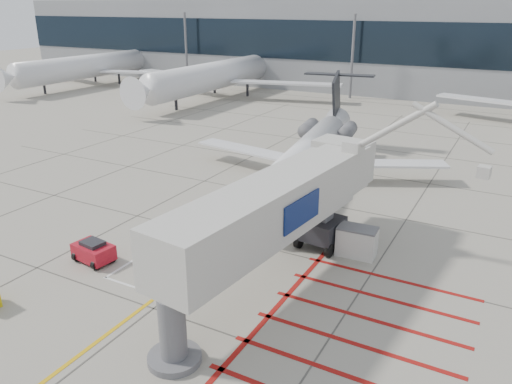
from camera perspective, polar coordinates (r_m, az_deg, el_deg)
The scene contains 12 objects.
ground_plane at distance 27.00m, azimuth -6.18°, elevation -8.95°, with size 260.00×260.00×0.00m, color #9B9686.
regional_jet at distance 36.96m, azimuth 5.00°, elevation 5.42°, with size 21.89×27.60×7.23m, color silver, non-canonical shape.
jet_bridge at distance 23.44m, azimuth 1.02°, elevation -3.43°, with size 8.82×18.61×7.44m, color beige, non-canonical shape.
pushback_tug at distance 28.88m, azimuth -18.08°, elevation -6.41°, with size 2.22×1.39×1.29m, color #B01121, non-canonical shape.
baggage_cart at distance 31.83m, azimuth 5.56°, elevation -2.87°, with size 1.99×1.26×1.26m, color #5B5A5F, non-canonical shape.
ground_power_unit at distance 28.60m, azimuth 11.45°, elevation -5.56°, with size 2.15×1.25×1.70m, color silver, non-canonical shape.
cone_nose at distance 35.18m, azimuth -7.39°, elevation -1.30°, with size 0.33×0.33×0.46m, color #F34E0C.
cone_side at distance 30.75m, azimuth 7.21°, elevation -4.58°, with size 0.37×0.37×0.52m, color #DE5F0B.
terminal_building at distance 89.41m, azimuth 27.08°, elevation 14.49°, with size 180.00×28.00×14.00m, color gray.
terminal_glass_band at distance 75.34m, azimuth 26.63°, elevation 14.57°, with size 180.00×0.10×6.00m, color black.
bg_aircraft_a at distance 93.75m, azimuth -17.83°, elevation 15.17°, with size 34.87×38.75×11.62m, color silver, non-canonical shape.
bg_aircraft_b at distance 77.32m, azimuth -3.77°, elevation 15.24°, with size 36.04×40.05×12.01m, color silver, non-canonical shape.
Camera 1 is at (13.68, -19.11, 13.30)m, focal length 35.00 mm.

